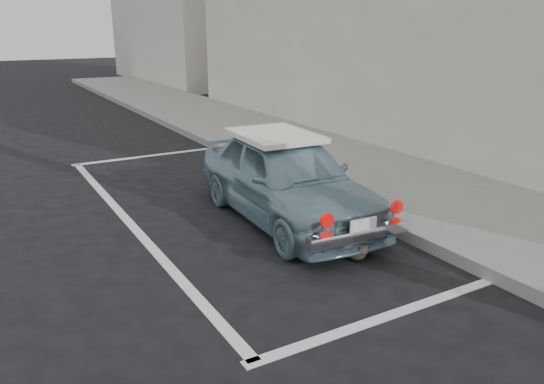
# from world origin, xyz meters

# --- Properties ---
(ground) EXTENTS (80.00, 80.00, 0.00)m
(ground) POSITION_xyz_m (0.00, 0.00, 0.00)
(ground) COLOR black
(ground) RESTS_ON ground
(sidewalk) EXTENTS (2.80, 40.00, 0.15)m
(sidewalk) POSITION_xyz_m (3.20, 2.00, 0.07)
(sidewalk) COLOR slate
(sidewalk) RESTS_ON ground
(pline_rear) EXTENTS (3.00, 0.12, 0.01)m
(pline_rear) POSITION_xyz_m (0.50, -0.50, 0.00)
(pline_rear) COLOR silver
(pline_rear) RESTS_ON ground
(pline_front) EXTENTS (3.00, 0.12, 0.01)m
(pline_front) POSITION_xyz_m (0.50, 6.50, 0.00)
(pline_front) COLOR silver
(pline_front) RESTS_ON ground
(pline_side) EXTENTS (0.12, 7.00, 0.01)m
(pline_side) POSITION_xyz_m (-0.90, 3.00, 0.00)
(pline_side) COLOR silver
(pline_side) RESTS_ON ground
(retro_coupe) EXTENTS (1.53, 3.44, 1.15)m
(retro_coupe) POSITION_xyz_m (0.97, 2.08, 0.58)
(retro_coupe) COLOR #7192A1
(retro_coupe) RESTS_ON ground
(cat) EXTENTS (0.20, 0.45, 0.24)m
(cat) POSITION_xyz_m (0.98, 0.61, 0.11)
(cat) COLOR brown
(cat) RESTS_ON ground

